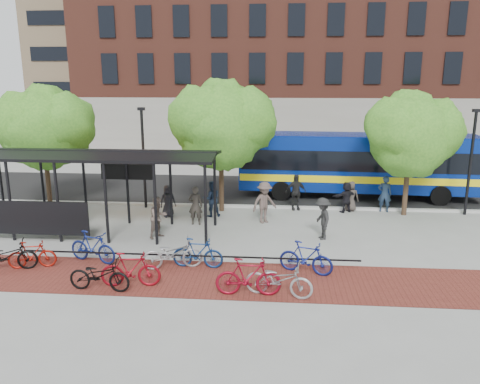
# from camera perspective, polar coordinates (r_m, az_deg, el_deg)

# --- Properties ---
(ground) EXTENTS (160.00, 160.00, 0.00)m
(ground) POSITION_cam_1_polar(r_m,az_deg,el_deg) (20.38, 5.06, -4.99)
(ground) COLOR #9E9E99
(ground) RESTS_ON ground
(asphalt_street) EXTENTS (160.00, 8.00, 0.01)m
(asphalt_street) POSITION_cam_1_polar(r_m,az_deg,el_deg) (28.08, 5.01, 0.22)
(asphalt_street) COLOR black
(asphalt_street) RESTS_ON ground
(curb) EXTENTS (160.00, 0.25, 0.12)m
(curb) POSITION_cam_1_polar(r_m,az_deg,el_deg) (24.19, 5.03, -1.84)
(curb) COLOR #B7B7B2
(curb) RESTS_ON ground
(brick_strip) EXTENTS (24.00, 3.00, 0.01)m
(brick_strip) POSITION_cam_1_polar(r_m,az_deg,el_deg) (15.83, -2.27, -10.58)
(brick_strip) COLOR maroon
(brick_strip) RESTS_ON ground
(bike_rack_rail) EXTENTS (12.00, 0.05, 0.95)m
(bike_rack_rail) POSITION_cam_1_polar(r_m,az_deg,el_deg) (16.84, -6.35, -9.13)
(bike_rack_rail) COLOR black
(bike_rack_rail) RESTS_ON ground
(building_brick) EXTENTS (55.00, 14.00, 20.00)m
(building_brick) POSITION_cam_1_polar(r_m,az_deg,el_deg) (46.59, 18.22, 17.30)
(building_brick) COLOR brown
(building_brick) RESTS_ON ground
(building_tower) EXTENTS (22.00, 22.00, 30.00)m
(building_tower) POSITION_cam_1_polar(r_m,az_deg,el_deg) (61.98, -10.83, 21.29)
(building_tower) COLOR #7A664C
(building_tower) RESTS_ON ground
(bus_shelter) EXTENTS (10.60, 3.07, 3.60)m
(bus_shelter) POSITION_cam_1_polar(r_m,az_deg,el_deg) (20.74, -17.87, 3.28)
(bus_shelter) COLOR black
(bus_shelter) RESTS_ON ground
(tree_a) EXTENTS (4.90, 4.00, 6.18)m
(tree_a) POSITION_cam_1_polar(r_m,az_deg,el_deg) (25.62, -22.70, 7.54)
(tree_a) COLOR #382619
(tree_a) RESTS_ON ground
(tree_b) EXTENTS (5.15, 4.20, 6.47)m
(tree_b) POSITION_cam_1_polar(r_m,az_deg,el_deg) (22.92, -2.09, 8.54)
(tree_b) COLOR #382619
(tree_b) RESTS_ON ground
(tree_c) EXTENTS (4.66, 3.80, 5.92)m
(tree_c) POSITION_cam_1_polar(r_m,az_deg,el_deg) (23.65, 20.27, 6.88)
(tree_c) COLOR #382619
(tree_c) RESTS_ON ground
(lamp_post_left) EXTENTS (0.35, 0.20, 5.12)m
(lamp_post_left) POSITION_cam_1_polar(r_m,az_deg,el_deg) (24.20, -11.69, 4.45)
(lamp_post_left) COLOR black
(lamp_post_left) RESTS_ON ground
(lamp_post_right) EXTENTS (0.35, 0.20, 5.12)m
(lamp_post_right) POSITION_cam_1_polar(r_m,az_deg,el_deg) (24.98, 26.33, 3.59)
(lamp_post_right) COLOR black
(lamp_post_right) RESTS_ON ground
(bus) EXTENTS (13.15, 3.53, 3.52)m
(bus) POSITION_cam_1_polar(r_m,az_deg,el_deg) (26.92, 14.16, 3.65)
(bus) COLOR navy
(bus) RESTS_ON ground
(bike_0) EXTENTS (2.15, 1.35, 1.07)m
(bike_0) POSITION_cam_1_polar(r_m,az_deg,el_deg) (18.17, -26.61, -7.02)
(bike_0) COLOR black
(bike_0) RESTS_ON ground
(bike_1) EXTENTS (1.70, 0.87, 0.99)m
(bike_1) POSITION_cam_1_polar(r_m,az_deg,el_deg) (18.06, -24.03, -7.00)
(bike_1) COLOR #9F190E
(bike_1) RESTS_ON ground
(bike_3) EXTENTS (2.03, 1.12, 1.17)m
(bike_3) POSITION_cam_1_polar(r_m,az_deg,el_deg) (17.80, -17.53, -6.40)
(bike_3) COLOR navy
(bike_3) RESTS_ON ground
(bike_4) EXTENTS (2.02, 0.83, 1.04)m
(bike_4) POSITION_cam_1_polar(r_m,az_deg,el_deg) (15.47, -16.78, -9.68)
(bike_4) COLOR black
(bike_4) RESTS_ON ground
(bike_5) EXTENTS (1.96, 0.74, 1.15)m
(bike_5) POSITION_cam_1_polar(r_m,az_deg,el_deg) (15.49, -13.19, -9.20)
(bike_5) COLOR maroon
(bike_5) RESTS_ON ground
(bike_6) EXTENTS (2.23, 1.27, 1.11)m
(bike_6) POSITION_cam_1_polar(r_m,az_deg,el_deg) (16.64, -8.23, -7.43)
(bike_6) COLOR gray
(bike_6) RESTS_ON ground
(bike_7) EXTENTS (1.83, 0.60, 1.09)m
(bike_7) POSITION_cam_1_polar(r_m,az_deg,el_deg) (16.60, -5.17, -7.42)
(bike_7) COLOR navy
(bike_7) RESTS_ON ground
(bike_9) EXTENTS (2.04, 0.64, 1.21)m
(bike_9) POSITION_cam_1_polar(r_m,az_deg,el_deg) (14.49, 1.02, -10.32)
(bike_9) COLOR maroon
(bike_9) RESTS_ON ground
(bike_10) EXTENTS (2.20, 1.14, 1.10)m
(bike_10) POSITION_cam_1_polar(r_m,az_deg,el_deg) (14.51, 4.77, -10.58)
(bike_10) COLOR #98989B
(bike_10) RESTS_ON ground
(bike_11) EXTENTS (1.96, 1.14, 1.14)m
(bike_11) POSITION_cam_1_polar(r_m,az_deg,el_deg) (16.21, 8.05, -7.94)
(bike_11) COLOR navy
(bike_11) RESTS_ON ground
(pedestrian_0) EXTENTS (0.90, 0.80, 1.56)m
(pedestrian_0) POSITION_cam_1_polar(r_m,az_deg,el_deg) (22.76, -8.79, -1.07)
(pedestrian_0) COLOR black
(pedestrian_0) RESTS_ON ground
(pedestrian_1) EXTENTS (0.66, 0.43, 1.79)m
(pedestrian_1) POSITION_cam_1_polar(r_m,az_deg,el_deg) (21.33, -5.45, -1.64)
(pedestrian_1) COLOR #39342D
(pedestrian_1) RESTS_ON ground
(pedestrian_2) EXTENTS (1.02, 0.90, 1.74)m
(pedestrian_2) POSITION_cam_1_polar(r_m,az_deg,el_deg) (22.54, -3.49, -0.84)
(pedestrian_2) COLOR #1B2941
(pedestrian_2) RESTS_ON ground
(pedestrian_3) EXTENTS (1.43, 1.30, 1.93)m
(pedestrian_3) POSITION_cam_1_polar(r_m,az_deg,el_deg) (21.50, 2.98, -1.29)
(pedestrian_3) COLOR brown
(pedestrian_3) RESTS_ON ground
(pedestrian_4) EXTENTS (1.14, 0.65, 1.83)m
(pedestrian_4) POSITION_cam_1_polar(r_m,az_deg,el_deg) (23.80, 6.79, -0.02)
(pedestrian_4) COLOR black
(pedestrian_4) RESTS_ON ground
(pedestrian_5) EXTENTS (1.49, 1.02, 1.54)m
(pedestrian_5) POSITION_cam_1_polar(r_m,az_deg,el_deg) (23.81, 12.83, -0.61)
(pedestrian_5) COLOR black
(pedestrian_5) RESTS_ON ground
(pedestrian_6) EXTENTS (0.85, 0.68, 1.52)m
(pedestrian_6) POSITION_cam_1_polar(r_m,az_deg,el_deg) (24.10, 13.38, -0.51)
(pedestrian_6) COLOR #413934
(pedestrian_6) RESTS_ON ground
(pedestrian_7) EXTENTS (0.74, 0.56, 1.83)m
(pedestrian_7) POSITION_cam_1_polar(r_m,az_deg,el_deg) (24.37, 17.23, -0.22)
(pedestrian_7) COLOR #1F3049
(pedestrian_7) RESTS_ON ground
(pedestrian_8) EXTENTS (1.04, 1.08, 1.75)m
(pedestrian_8) POSITION_cam_1_polar(r_m,az_deg,el_deg) (19.77, -9.93, -3.08)
(pedestrian_8) COLOR brown
(pedestrian_8) RESTS_ON ground
(pedestrian_9) EXTENTS (0.88, 1.25, 1.76)m
(pedestrian_9) POSITION_cam_1_polar(r_m,az_deg,el_deg) (19.61, 10.03, -3.21)
(pedestrian_9) COLOR #242424
(pedestrian_9) RESTS_ON ground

